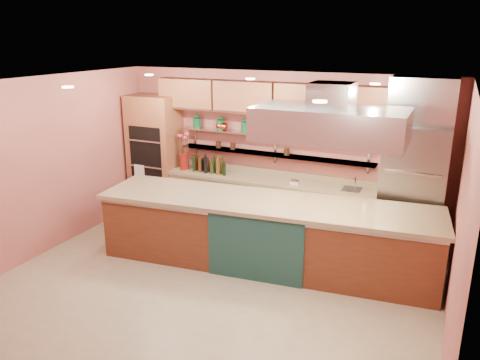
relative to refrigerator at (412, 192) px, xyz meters
The scene contains 21 objects.
floor 3.35m from the refrigerator, 137.68° to the right, with size 6.00×5.00×0.02m, color tan.
ceiling 3.63m from the refrigerator, 137.68° to the right, with size 6.00×5.00×0.02m, color black.
wall_back 2.40m from the refrigerator, behind, with size 6.00×0.04×2.80m, color #A95750.
wall_front 5.21m from the refrigerator, 116.86° to the right, with size 6.00×0.04×2.80m, color #A95750.
wall_left 5.77m from the refrigerator, 158.20° to the right, with size 0.04×5.00×2.80m, color #A95750.
wall_right 2.26m from the refrigerator, 73.10° to the right, with size 0.04×5.00×2.80m, color #A95750.
oven_stack 4.80m from the refrigerator, behind, with size 0.95×0.64×2.30m, color #955436.
refrigerator is the anchor object (origin of this frame).
back_counter 2.47m from the refrigerator, behind, with size 3.84×0.64×0.93m, color tan.
wall_shelf_lower 2.43m from the refrigerator, behind, with size 3.60×0.26×0.03m, color #ADB0B4.
wall_shelf_upper 2.50m from the refrigerator, behind, with size 3.60×0.26×0.03m, color #ADB0B4.
upper_cabinets 2.69m from the refrigerator, behind, with size 4.60×0.36×0.55m, color #955436.
range_hood 2.04m from the refrigerator, 128.72° to the right, with size 2.00×1.00×0.45m, color #ADB0B4.
ceiling_downlights 3.50m from the refrigerator, 140.46° to the right, with size 4.00×2.80×0.02m, color #FFE5A5.
island 2.39m from the refrigerator, 146.29° to the right, with size 4.97×1.08×1.04m, color #5E2E1B.
flower_vase 4.13m from the refrigerator, behind, with size 0.18×0.18×0.31m, color maroon.
oil_bottle_cluster 3.57m from the refrigerator, behind, with size 0.75×0.22×0.24m, color black.
kitchen_scale 1.91m from the refrigerator, behind, with size 0.14×0.11×0.08m, color silver.
bar_faucet 0.91m from the refrigerator, behind, with size 0.03×0.03×0.23m, color white.
copper_kettle 3.48m from the refrigerator, behind, with size 0.18×0.18×0.14m, color #C64C2D.
green_canister 3.01m from the refrigerator, behind, with size 0.14×0.14×0.17m, color #0E4224.
Camera 1 is at (2.79, -5.24, 3.38)m, focal length 35.00 mm.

